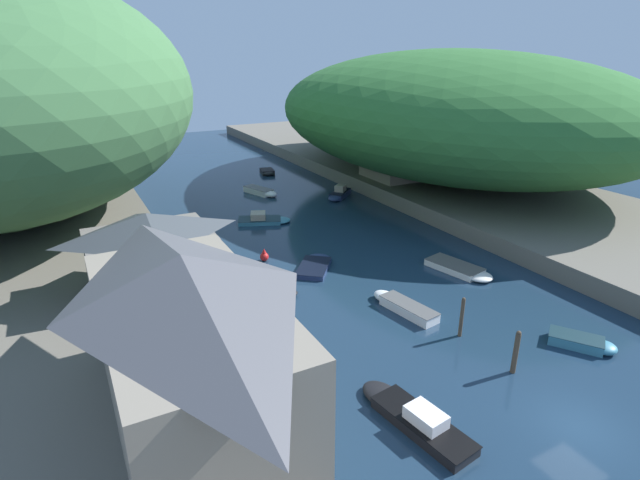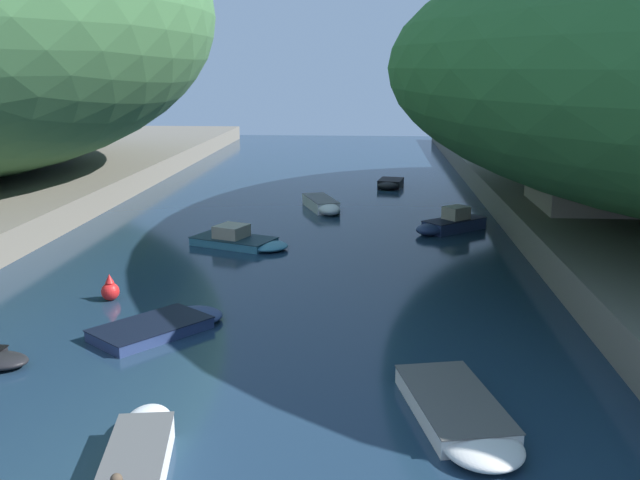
{
  "view_description": "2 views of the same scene",
  "coord_description": "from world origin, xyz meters",
  "px_view_note": "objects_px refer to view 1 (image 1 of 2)",
  "views": [
    {
      "loc": [
        -19.29,
        -10.68,
        16.47
      ],
      "look_at": [
        -1.31,
        23.24,
        1.64
      ],
      "focal_mm": 28.0,
      "sensor_mm": 36.0,
      "label": 1
    },
    {
      "loc": [
        4.69,
        -1.52,
        9.11
      ],
      "look_at": [
        2.55,
        28.11,
        1.85
      ],
      "focal_mm": 40.0,
      "sensor_mm": 36.0,
      "label": 2
    }
  ],
  "objects_px": {
    "boat_moored_right": "(339,194)",
    "channel_buoy_near": "(264,256)",
    "boat_small_dinghy": "(264,219)",
    "boat_yellow_tender": "(315,265)",
    "boat_near_quay": "(584,343)",
    "boat_navy_launch": "(412,416)",
    "boat_red_skiff": "(268,172)",
    "boat_mid_channel": "(462,270)",
    "waterfront_building": "(189,335)",
    "person_on_quay": "(272,446)",
    "boat_cabin_cruiser": "(263,297)",
    "right_bank_cottage": "(390,157)",
    "boat_open_rowboat": "(262,192)",
    "boathouse_shed": "(150,250)",
    "boat_far_upstream": "(402,305)"
  },
  "relations": [
    {
      "from": "person_on_quay",
      "to": "boat_mid_channel",
      "type": "bearing_deg",
      "value": -63.95
    },
    {
      "from": "boat_small_dinghy",
      "to": "boat_navy_launch",
      "type": "height_order",
      "value": "boat_navy_launch"
    },
    {
      "from": "boathouse_shed",
      "to": "boat_far_upstream",
      "type": "height_order",
      "value": "boathouse_shed"
    },
    {
      "from": "channel_buoy_near",
      "to": "boat_navy_launch",
      "type": "bearing_deg",
      "value": -92.81
    },
    {
      "from": "boathouse_shed",
      "to": "boat_mid_channel",
      "type": "relative_size",
      "value": 1.44
    },
    {
      "from": "boat_far_upstream",
      "to": "boat_navy_launch",
      "type": "height_order",
      "value": "boat_navy_launch"
    },
    {
      "from": "channel_buoy_near",
      "to": "boat_small_dinghy",
      "type": "bearing_deg",
      "value": 68.07
    },
    {
      "from": "boathouse_shed",
      "to": "boat_open_rowboat",
      "type": "height_order",
      "value": "boathouse_shed"
    },
    {
      "from": "boat_far_upstream",
      "to": "boat_red_skiff",
      "type": "height_order",
      "value": "boat_far_upstream"
    },
    {
      "from": "boat_cabin_cruiser",
      "to": "boat_near_quay",
      "type": "distance_m",
      "value": 20.32
    },
    {
      "from": "waterfront_building",
      "to": "boat_near_quay",
      "type": "height_order",
      "value": "waterfront_building"
    },
    {
      "from": "boat_red_skiff",
      "to": "right_bank_cottage",
      "type": "bearing_deg",
      "value": 134.82
    },
    {
      "from": "boat_small_dinghy",
      "to": "waterfront_building",
      "type": "bearing_deg",
      "value": -4.97
    },
    {
      "from": "boat_far_upstream",
      "to": "boat_moored_right",
      "type": "height_order",
      "value": "boat_moored_right"
    },
    {
      "from": "channel_buoy_near",
      "to": "boat_open_rowboat",
      "type": "bearing_deg",
      "value": 68.81
    },
    {
      "from": "waterfront_building",
      "to": "boat_moored_right",
      "type": "distance_m",
      "value": 39.82
    },
    {
      "from": "boat_navy_launch",
      "to": "waterfront_building",
      "type": "bearing_deg",
      "value": 150.29
    },
    {
      "from": "boat_navy_launch",
      "to": "boat_cabin_cruiser",
      "type": "bearing_deg",
      "value": 88.7
    },
    {
      "from": "boat_cabin_cruiser",
      "to": "person_on_quay",
      "type": "height_order",
      "value": "person_on_quay"
    },
    {
      "from": "waterfront_building",
      "to": "boathouse_shed",
      "type": "height_order",
      "value": "waterfront_building"
    },
    {
      "from": "boat_near_quay",
      "to": "boat_navy_launch",
      "type": "relative_size",
      "value": 0.57
    },
    {
      "from": "boat_far_upstream",
      "to": "boat_moored_right",
      "type": "distance_m",
      "value": 27.06
    },
    {
      "from": "boat_near_quay",
      "to": "boat_moored_right",
      "type": "distance_m",
      "value": 34.1
    },
    {
      "from": "boat_near_quay",
      "to": "boat_moored_right",
      "type": "relative_size",
      "value": 0.85
    },
    {
      "from": "boat_mid_channel",
      "to": "boat_yellow_tender",
      "type": "bearing_deg",
      "value": -45.8
    },
    {
      "from": "boat_near_quay",
      "to": "boat_navy_launch",
      "type": "bearing_deg",
      "value": -32.39
    },
    {
      "from": "channel_buoy_near",
      "to": "person_on_quay",
      "type": "bearing_deg",
      "value": -111.01
    },
    {
      "from": "boat_open_rowboat",
      "to": "person_on_quay",
      "type": "xyz_separation_m",
      "value": [
        -15.65,
        -40.58,
        2.2
      ]
    },
    {
      "from": "boat_moored_right",
      "to": "channel_buoy_near",
      "type": "relative_size",
      "value": 4.17
    },
    {
      "from": "boat_moored_right",
      "to": "person_on_quay",
      "type": "height_order",
      "value": "person_on_quay"
    },
    {
      "from": "boat_far_upstream",
      "to": "boat_near_quay",
      "type": "height_order",
      "value": "boat_far_upstream"
    },
    {
      "from": "right_bank_cottage",
      "to": "boat_cabin_cruiser",
      "type": "relative_size",
      "value": 1.39
    },
    {
      "from": "boat_small_dinghy",
      "to": "right_bank_cottage",
      "type": "bearing_deg",
      "value": 125.26
    },
    {
      "from": "waterfront_building",
      "to": "boat_mid_channel",
      "type": "xyz_separation_m",
      "value": [
        22.9,
        8.0,
        -5.14
      ]
    },
    {
      "from": "boat_near_quay",
      "to": "person_on_quay",
      "type": "xyz_separation_m",
      "value": [
        -20.2,
        -1.14,
        2.25
      ]
    },
    {
      "from": "boat_navy_launch",
      "to": "boat_red_skiff",
      "type": "bearing_deg",
      "value": 67.21
    },
    {
      "from": "boat_moored_right",
      "to": "boat_near_quay",
      "type": "bearing_deg",
      "value": 134.55
    },
    {
      "from": "boat_cabin_cruiser",
      "to": "boat_near_quay",
      "type": "bearing_deg",
      "value": 49.59
    },
    {
      "from": "right_bank_cottage",
      "to": "boat_near_quay",
      "type": "height_order",
      "value": "right_bank_cottage"
    },
    {
      "from": "boat_small_dinghy",
      "to": "boat_yellow_tender",
      "type": "relative_size",
      "value": 1.1
    },
    {
      "from": "waterfront_building",
      "to": "boat_far_upstream",
      "type": "distance_m",
      "value": 16.91
    },
    {
      "from": "boat_near_quay",
      "to": "boat_navy_launch",
      "type": "distance_m",
      "value": 12.85
    },
    {
      "from": "waterfront_building",
      "to": "boat_red_skiff",
      "type": "height_order",
      "value": "waterfront_building"
    },
    {
      "from": "boat_far_upstream",
      "to": "person_on_quay",
      "type": "height_order",
      "value": "person_on_quay"
    },
    {
      "from": "right_bank_cottage",
      "to": "channel_buoy_near",
      "type": "height_order",
      "value": "right_bank_cottage"
    },
    {
      "from": "waterfront_building",
      "to": "boathouse_shed",
      "type": "xyz_separation_m",
      "value": [
        0.76,
        13.48,
        -1.19
      ]
    },
    {
      "from": "boat_red_skiff",
      "to": "boat_near_quay",
      "type": "xyz_separation_m",
      "value": [
        0.02,
        -48.69,
        0.0
      ]
    },
    {
      "from": "boat_far_upstream",
      "to": "boat_yellow_tender",
      "type": "height_order",
      "value": "boat_far_upstream"
    },
    {
      "from": "boat_small_dinghy",
      "to": "boat_red_skiff",
      "type": "bearing_deg",
      "value": 179.25
    },
    {
      "from": "right_bank_cottage",
      "to": "person_on_quay",
      "type": "xyz_separation_m",
      "value": [
        -30.22,
        -35.03,
        -1.55
      ]
    }
  ]
}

